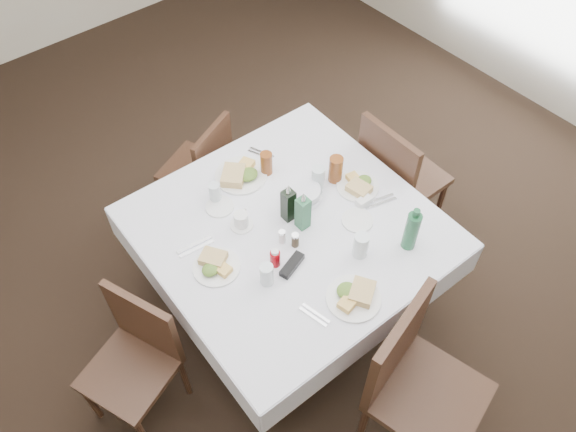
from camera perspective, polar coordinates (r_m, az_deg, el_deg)
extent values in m
plane|color=black|center=(3.60, -2.52, -8.79)|extent=(7.00, 7.00, 0.00)
cylinder|color=black|center=(2.96, -1.69, -17.16)|extent=(0.06, 0.06, 0.72)
cylinder|color=black|center=(3.43, -12.23, -3.92)|extent=(0.06, 0.06, 0.72)
cylinder|color=black|center=(3.34, 12.88, -6.46)|extent=(0.06, 0.06, 0.72)
cylinder|color=black|center=(3.76, 1.49, 4.02)|extent=(0.06, 0.06, 0.72)
cube|color=black|center=(3.00, 0.13, -1.32)|extent=(1.35, 1.35, 0.03)
cube|color=white|center=(2.98, 0.13, -1.07)|extent=(1.48, 1.48, 0.01)
cube|color=white|center=(3.47, -7.23, 5.20)|extent=(1.43, 0.06, 0.22)
cube|color=white|center=(2.81, 9.39, -11.60)|extent=(1.43, 0.06, 0.22)
cube|color=white|center=(3.40, 9.71, 3.67)|extent=(0.06, 1.43, 0.22)
cube|color=white|center=(2.88, -11.33, -9.33)|extent=(0.06, 1.43, 0.22)
cube|color=black|center=(3.81, -9.47, 4.72)|extent=(0.51, 0.51, 0.04)
cube|color=black|center=(3.58, -7.55, 6.16)|extent=(0.37, 0.18, 0.42)
cylinder|color=black|center=(4.12, -9.78, 5.07)|extent=(0.03, 0.03, 0.40)
cylinder|color=black|center=(3.97, -5.77, 3.53)|extent=(0.03, 0.03, 0.40)
cylinder|color=black|center=(3.95, -12.44, 1.92)|extent=(0.03, 0.03, 0.40)
cylinder|color=black|center=(3.80, -8.36, 0.20)|extent=(0.03, 0.03, 0.40)
cube|color=black|center=(2.88, 14.15, -17.40)|extent=(0.59, 0.59, 0.04)
cube|color=black|center=(2.65, 11.00, -12.90)|extent=(0.48, 0.16, 0.53)
cylinder|color=black|center=(3.04, 7.62, -20.24)|extent=(0.04, 0.04, 0.50)
cylinder|color=black|center=(3.20, 18.49, -17.91)|extent=(0.04, 0.04, 0.50)
cylinder|color=black|center=(3.20, 11.65, -14.27)|extent=(0.04, 0.04, 0.50)
cube|color=black|center=(3.70, 11.68, 3.95)|extent=(0.46, 0.46, 0.04)
cube|color=black|center=(3.40, 9.94, 5.23)|extent=(0.05, 0.45, 0.49)
cylinder|color=black|center=(3.91, 15.16, 1.23)|extent=(0.04, 0.04, 0.46)
cylinder|color=black|center=(3.69, 11.18, -1.64)|extent=(0.04, 0.04, 0.46)
cylinder|color=black|center=(4.05, 11.10, 4.55)|extent=(0.04, 0.04, 0.46)
cylinder|color=black|center=(3.84, 7.05, 1.97)|extent=(0.04, 0.04, 0.46)
cube|color=black|center=(3.04, -15.81, -15.05)|extent=(0.52, 0.52, 0.04)
cube|color=black|center=(2.89, -14.43, -10.45)|extent=(0.18, 0.39, 0.44)
cylinder|color=black|center=(3.27, -19.44, -17.29)|extent=(0.03, 0.03, 0.42)
cylinder|color=black|center=(3.34, -15.43, -12.72)|extent=(0.03, 0.03, 0.42)
cylinder|color=black|center=(3.20, -10.49, -15.76)|extent=(0.03, 0.03, 0.42)
cylinder|color=white|center=(3.22, -4.79, 4.13)|extent=(0.30, 0.30, 0.02)
cube|color=tan|center=(3.18, -5.57, 4.13)|extent=(0.20, 0.20, 0.05)
cube|color=#EDC448|center=(3.23, -4.34, 5.10)|extent=(0.12, 0.11, 0.04)
ellipsoid|color=#3A5D1F|center=(3.18, -4.05, 4.24)|extent=(0.11, 0.10, 0.05)
cylinder|color=white|center=(2.74, 6.66, -8.32)|extent=(0.27, 0.27, 0.01)
cube|color=tan|center=(2.73, 7.53, -7.66)|extent=(0.17, 0.16, 0.04)
cube|color=#EDC448|center=(2.69, 6.10, -8.76)|extent=(0.10, 0.09, 0.03)
ellipsoid|color=#3A5D1F|center=(2.72, 5.94, -7.51)|extent=(0.10, 0.09, 0.04)
cylinder|color=white|center=(3.18, 7.09, 3.01)|extent=(0.24, 0.24, 0.01)
cube|color=tan|center=(3.13, 7.23, 2.79)|extent=(0.12, 0.14, 0.04)
cube|color=#EDC448|center=(3.18, 6.69, 3.79)|extent=(0.08, 0.09, 0.03)
ellipsoid|color=#3A5D1F|center=(3.17, 7.73, 3.58)|extent=(0.09, 0.08, 0.04)
cylinder|color=white|center=(2.84, -7.27, -5.16)|extent=(0.24, 0.24, 0.01)
cube|color=tan|center=(2.84, -7.61, -4.25)|extent=(0.15, 0.16, 0.04)
cube|color=#EDC448|center=(2.80, -6.64, -5.38)|extent=(0.08, 0.09, 0.03)
ellipsoid|color=#3A5D1F|center=(2.80, -7.88, -5.39)|extent=(0.09, 0.08, 0.04)
cylinder|color=white|center=(3.08, -6.97, 0.94)|extent=(0.16, 0.16, 0.01)
cylinder|color=white|center=(3.02, 7.07, -0.45)|extent=(0.17, 0.17, 0.01)
cylinder|color=silver|center=(3.08, -7.45, 2.39)|extent=(0.06, 0.06, 0.12)
cylinder|color=silver|center=(2.84, 7.41, -2.97)|extent=(0.08, 0.08, 0.14)
cylinder|color=silver|center=(3.12, 3.07, 3.92)|extent=(0.07, 0.07, 0.14)
cylinder|color=silver|center=(2.73, -2.18, -5.94)|extent=(0.07, 0.07, 0.13)
cylinder|color=brown|center=(3.19, -2.21, 5.38)|extent=(0.07, 0.07, 0.14)
cylinder|color=brown|center=(3.15, 4.86, 4.76)|extent=(0.08, 0.08, 0.16)
cylinder|color=silver|center=(3.09, 1.55, 2.13)|extent=(0.21, 0.21, 0.04)
cylinder|color=white|center=(3.07, 1.56, 2.49)|extent=(0.19, 0.19, 0.04)
cube|color=black|center=(2.94, 0.04, 1.10)|extent=(0.06, 0.06, 0.20)
cone|color=silver|center=(2.84, 0.04, 2.77)|extent=(0.03, 0.03, 0.06)
cube|color=#235F39|center=(2.90, 1.52, 0.29)|extent=(0.06, 0.06, 0.20)
cone|color=silver|center=(2.80, 1.58, 1.97)|extent=(0.03, 0.03, 0.06)
cylinder|color=#A3020B|center=(2.80, -1.32, -4.34)|extent=(0.05, 0.05, 0.10)
cylinder|color=white|center=(2.75, -1.34, -3.66)|extent=(0.04, 0.04, 0.02)
cylinder|color=white|center=(2.89, -0.61, -2.18)|extent=(0.04, 0.04, 0.07)
cylinder|color=silver|center=(2.86, -0.62, -1.68)|extent=(0.04, 0.04, 0.01)
cylinder|color=#382D1C|center=(2.87, 0.74, -2.53)|extent=(0.04, 0.04, 0.07)
cylinder|color=silver|center=(2.84, 0.75, -2.00)|extent=(0.04, 0.04, 0.01)
cylinder|color=white|center=(2.99, -4.73, -0.90)|extent=(0.12, 0.12, 0.01)
cylinder|color=white|center=(2.95, -4.79, -0.35)|extent=(0.08, 0.08, 0.08)
cylinder|color=black|center=(2.93, -4.83, -0.01)|extent=(0.06, 0.06, 0.01)
torus|color=white|center=(2.98, -4.49, 0.33)|extent=(0.05, 0.04, 0.05)
cube|color=black|center=(2.81, 0.41, -5.00)|extent=(0.17, 0.10, 0.03)
cylinder|color=#235F39|center=(2.88, 12.43, -1.50)|extent=(0.07, 0.07, 0.24)
cylinder|color=#235F39|center=(2.77, 12.91, 0.27)|extent=(0.03, 0.03, 0.04)
cube|color=white|center=(3.09, 7.72, 1.48)|extent=(0.09, 0.05, 0.04)
cube|color=pink|center=(3.08, 7.73, 1.57)|extent=(0.07, 0.04, 0.02)
cube|color=silver|center=(3.33, -2.88, 6.21)|extent=(0.07, 0.16, 0.01)
cube|color=silver|center=(3.35, -2.66, 6.48)|extent=(0.07, 0.16, 0.01)
cube|color=silver|center=(2.69, 2.87, -9.84)|extent=(0.05, 0.16, 0.01)
cube|color=silver|center=(2.68, 2.55, -10.20)|extent=(0.05, 0.16, 0.01)
cube|color=silver|center=(3.11, 9.43, 1.28)|extent=(0.19, 0.07, 0.01)
cube|color=silver|center=(3.13, 9.16, 1.66)|extent=(0.19, 0.07, 0.01)
cube|color=silver|center=(2.94, -9.51, -2.89)|extent=(0.19, 0.04, 0.01)
cube|color=silver|center=(2.92, -9.25, -3.30)|extent=(0.19, 0.04, 0.01)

